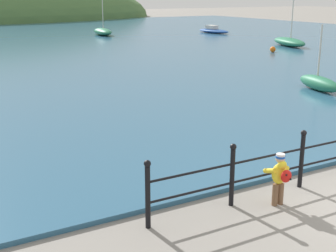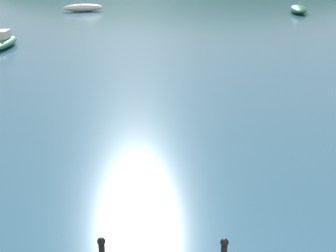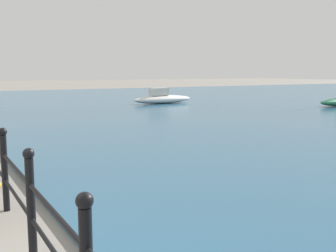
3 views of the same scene
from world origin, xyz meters
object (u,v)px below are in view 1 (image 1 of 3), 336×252
object	(u,v)px
child_in_coat	(280,175)
boat_nearest_quay	(103,31)
boat_green_fishing	(289,42)
boat_blue_hull	(214,31)
boat_white_sailboat	(319,83)
mooring_buoy	(273,49)

from	to	relation	value
child_in_coat	boat_nearest_quay	size ratio (longest dim) A/B	0.21
boat_nearest_quay	boat_green_fishing	world-z (taller)	boat_green_fishing
boat_nearest_quay	boat_blue_hull	world-z (taller)	boat_nearest_quay
boat_nearest_quay	boat_blue_hull	bearing A→B (deg)	-16.31
boat_green_fishing	boat_blue_hull	xyz separation A→B (m)	(1.85, 12.14, -0.08)
boat_nearest_quay	child_in_coat	bearing A→B (deg)	-106.91
boat_white_sailboat	boat_nearest_quay	size ratio (longest dim) A/B	0.54
boat_nearest_quay	mooring_buoy	distance (m)	17.97
mooring_buoy	boat_nearest_quay	bearing A→B (deg)	105.42
child_in_coat	boat_nearest_quay	world-z (taller)	boat_nearest_quay
boat_white_sailboat	boat_green_fishing	xyz separation A→B (m)	(10.36, 12.49, 0.02)
boat_white_sailboat	boat_blue_hull	world-z (taller)	boat_white_sailboat
mooring_buoy	child_in_coat	bearing A→B (deg)	-131.59
boat_nearest_quay	mooring_buoy	world-z (taller)	boat_nearest_quay
boat_green_fishing	boat_white_sailboat	bearing A→B (deg)	-129.66
boat_nearest_quay	boat_green_fishing	bearing A→B (deg)	-61.20
child_in_coat	mooring_buoy	xyz separation A→B (m)	(15.27, 17.21, -0.32)
boat_green_fishing	boat_blue_hull	distance (m)	12.28
boat_blue_hull	boat_nearest_quay	bearing A→B (deg)	163.69
child_in_coat	boat_green_fishing	bearing A→B (deg)	45.92
boat_nearest_quay	mooring_buoy	size ratio (longest dim) A/B	12.91
child_in_coat	mooring_buoy	size ratio (longest dim) A/B	2.72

